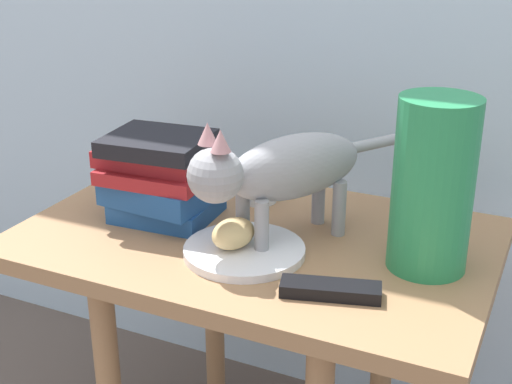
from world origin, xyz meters
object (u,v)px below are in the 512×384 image
(bread_roll, at_px, (235,234))
(book_stack, at_px, (161,176))
(tv_remote, at_px, (331,290))
(candle_jar, at_px, (259,183))
(cat, at_px, (280,170))
(green_vase, at_px, (433,186))
(side_table, at_px, (256,276))
(plate, at_px, (244,251))

(bread_roll, xyz_separation_m, book_stack, (-0.19, 0.08, 0.04))
(tv_remote, bearing_deg, candle_jar, 115.65)
(cat, xyz_separation_m, candle_jar, (-0.11, 0.15, -0.09))
(green_vase, bearing_deg, cat, -175.64)
(side_table, distance_m, plate, 0.12)
(green_vase, height_order, tv_remote, green_vase)
(side_table, relative_size, cat, 1.98)
(cat, relative_size, candle_jar, 4.88)
(plate, height_order, green_vase, green_vase)
(side_table, height_order, tv_remote, tv_remote)
(book_stack, height_order, tv_remote, book_stack)
(side_table, distance_m, bread_roll, 0.15)
(bread_roll, distance_m, book_stack, 0.21)
(candle_jar, xyz_separation_m, tv_remote, (0.25, -0.29, -0.03))
(bread_roll, relative_size, tv_remote, 0.53)
(plate, bearing_deg, tv_remote, -20.67)
(cat, bearing_deg, candle_jar, 125.67)
(cat, bearing_deg, bread_roll, -121.58)
(green_vase, height_order, candle_jar, green_vase)
(side_table, bearing_deg, green_vase, 1.30)
(side_table, bearing_deg, book_stack, -177.28)
(green_vase, relative_size, tv_remote, 1.86)
(bread_roll, xyz_separation_m, candle_jar, (-0.06, 0.23, -0.00))
(plate, bearing_deg, side_table, 101.30)
(plate, xyz_separation_m, candle_jar, (-0.07, 0.22, 0.03))
(plate, xyz_separation_m, bread_roll, (-0.01, -0.01, 0.03))
(cat, bearing_deg, green_vase, 4.36)
(side_table, xyz_separation_m, cat, (0.05, -0.01, 0.22))
(cat, height_order, book_stack, cat)
(side_table, bearing_deg, plate, -78.70)
(side_table, xyz_separation_m, plate, (0.02, -0.08, 0.09))
(bread_roll, relative_size, candle_jar, 0.94)
(side_table, distance_m, cat, 0.22)
(bread_roll, height_order, cat, cat)
(candle_jar, bearing_deg, plate, -71.19)
(side_table, xyz_separation_m, tv_remote, (0.19, -0.15, 0.10))
(bread_roll, height_order, book_stack, book_stack)
(book_stack, xyz_separation_m, tv_remote, (0.38, -0.14, -0.07))
(plate, distance_m, tv_remote, 0.19)
(cat, bearing_deg, tv_remote, -43.63)
(side_table, height_order, candle_jar, candle_jar)
(bread_roll, height_order, tv_remote, bread_roll)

